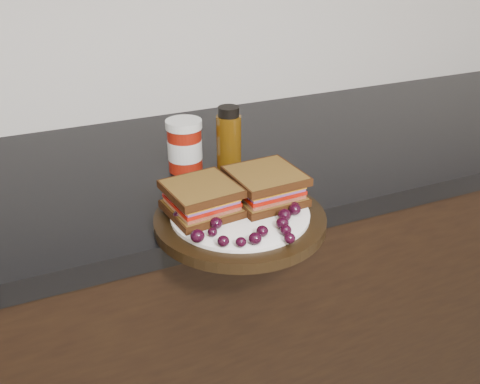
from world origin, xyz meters
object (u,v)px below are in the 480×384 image
Objects in this scene: sandwich_left at (201,199)px; condiment_jar at (185,146)px; plate at (240,220)px; oil_bottle at (229,140)px.

sandwich_left is 1.03× the size of condiment_jar.
condiment_jar reaches higher than sandwich_left.
sandwich_left reaches higher than plate.
oil_bottle is at bearing 48.69° from sandwich_left.
plate is 2.70× the size of condiment_jar.
plate is 2.63× the size of sandwich_left.
oil_bottle is at bearing -31.08° from condiment_jar.
condiment_jar is 0.09m from oil_bottle.
condiment_jar is (-0.01, 0.24, 0.04)m from plate.
oil_bottle is at bearing 71.74° from plate.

